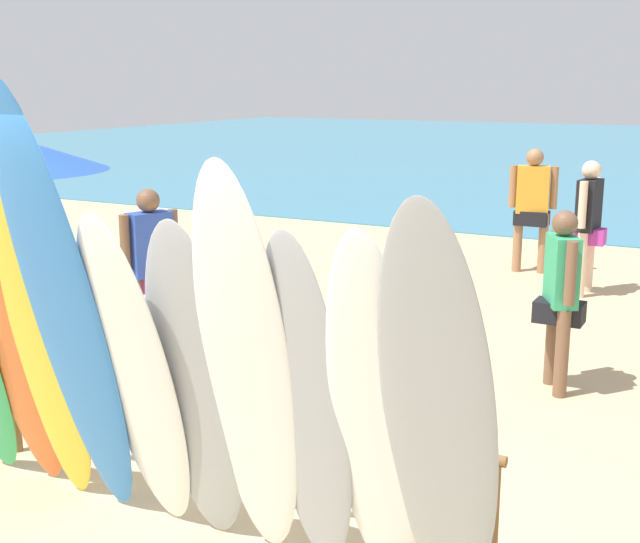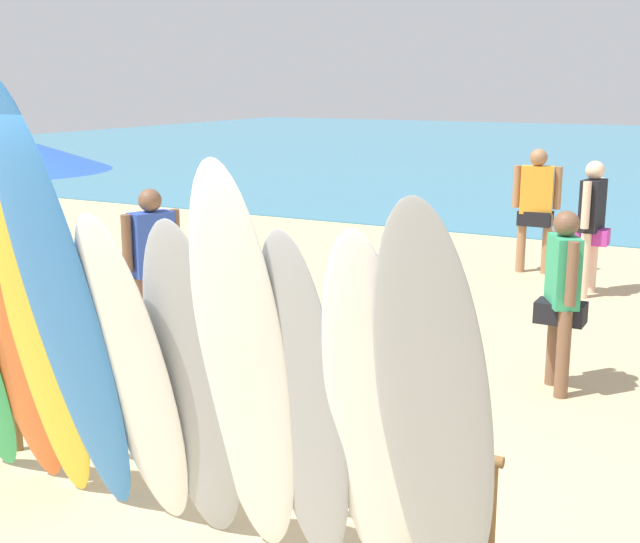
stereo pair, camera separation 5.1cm
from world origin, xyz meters
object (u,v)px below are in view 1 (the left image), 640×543
(beachgoer_near_rack, at_px, (532,202))
(beach_chair_blue, at_px, (108,290))
(surfboard_white_4, at_px, (136,378))
(beachgoer_by_water, at_px, (151,260))
(surfboard_yellow_2, at_px, (34,298))
(surfboard_blue_3, at_px, (65,315))
(beachgoer_photographing, at_px, (561,288))
(surfboard_grey_9, at_px, (438,419))
(surfboard_orange_1, at_px, (3,297))
(surfboard_rack, at_px, (216,419))
(surfboard_white_6, at_px, (247,371))
(beachgoer_midbeach, at_px, (588,218))
(surfboard_grey_5, at_px, (196,387))
(surfboard_white_8, at_px, (375,419))
(surfboard_grey_7, at_px, (307,409))

(beachgoer_near_rack, xyz_separation_m, beach_chair_blue, (-3.41, -4.92, -0.58))
(surfboard_white_4, distance_m, beachgoer_by_water, 3.52)
(surfboard_yellow_2, distance_m, surfboard_blue_3, 0.36)
(beachgoer_photographing, height_order, beach_chair_blue, beachgoer_photographing)
(surfboard_grey_9, distance_m, beachgoer_by_water, 4.85)
(surfboard_orange_1, height_order, beachgoer_photographing, surfboard_orange_1)
(surfboard_rack, relative_size, beach_chair_blue, 4.43)
(beach_chair_blue, bearing_deg, beachgoer_near_rack, 33.42)
(surfboard_white_6, distance_m, beachgoer_midbeach, 7.23)
(surfboard_yellow_2, distance_m, surfboard_grey_5, 1.19)
(surfboard_rack, relative_size, surfboard_white_8, 1.76)
(surfboard_blue_3, height_order, surfboard_grey_5, surfboard_blue_3)
(surfboard_orange_1, xyz_separation_m, surfboard_grey_9, (2.84, -0.01, -0.25))
(surfboard_white_6, height_order, surfboard_grey_7, surfboard_white_6)
(surfboard_blue_3, relative_size, surfboard_grey_7, 1.39)
(surfboard_white_4, height_order, beachgoer_near_rack, surfboard_white_4)
(beachgoer_photographing, bearing_deg, surfboard_white_6, 138.91)
(surfboard_rack, height_order, surfboard_blue_3, surfboard_blue_3)
(surfboard_blue_3, bearing_deg, beach_chair_blue, 132.07)
(surfboard_grey_9, bearing_deg, surfboard_blue_3, -175.19)
(surfboard_rack, distance_m, surfboard_white_8, 1.43)
(surfboard_white_6, xyz_separation_m, surfboard_white_8, (0.73, 0.03, -0.14))
(surfboard_orange_1, height_order, surfboard_yellow_2, surfboard_yellow_2)
(surfboard_yellow_2, relative_size, surfboard_white_6, 1.20)
(surfboard_blue_3, distance_m, surfboard_white_8, 1.91)
(surfboard_white_8, relative_size, beachgoer_photographing, 1.30)
(surfboard_white_4, relative_size, surfboard_grey_5, 1.02)
(surfboard_rack, height_order, beachgoer_midbeach, beachgoer_midbeach)
(surfboard_white_8, relative_size, beachgoer_by_water, 1.26)
(beachgoer_midbeach, bearing_deg, surfboard_orange_1, 168.90)
(surfboard_blue_3, bearing_deg, surfboard_grey_5, 16.04)
(surfboard_orange_1, bearing_deg, surfboard_blue_3, -16.42)
(surfboard_white_6, relative_size, beach_chair_blue, 2.85)
(surfboard_rack, xyz_separation_m, surfboard_orange_1, (-1.21, -0.52, 0.77))
(surfboard_grey_7, bearing_deg, surfboard_white_8, 2.93)
(surfboard_grey_7, distance_m, surfboard_grey_9, 0.76)
(beachgoer_photographing, distance_m, beachgoer_by_water, 3.86)
(surfboard_orange_1, height_order, beach_chair_blue, surfboard_orange_1)
(surfboard_blue_3, xyz_separation_m, surfboard_grey_5, (0.77, 0.18, -0.36))
(surfboard_yellow_2, height_order, surfboard_white_4, surfboard_yellow_2)
(beachgoer_near_rack, height_order, beachgoer_midbeach, beachgoer_near_rack)
(beachgoer_midbeach, bearing_deg, beachgoer_photographing, -167.18)
(surfboard_white_4, height_order, surfboard_grey_5, surfboard_white_4)
(surfboard_yellow_2, relative_size, surfboard_white_8, 1.36)
(surfboard_grey_5, relative_size, surfboard_grey_9, 0.88)
(beachgoer_by_water, bearing_deg, beachgoer_midbeach, 164.91)
(surfboard_rack, relative_size, beachgoer_photographing, 2.30)
(surfboard_rack, relative_size, surfboard_grey_7, 1.83)
(beachgoer_midbeach, bearing_deg, surfboard_grey_5, 179.42)
(surfboard_orange_1, height_order, surfboard_white_6, surfboard_orange_1)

